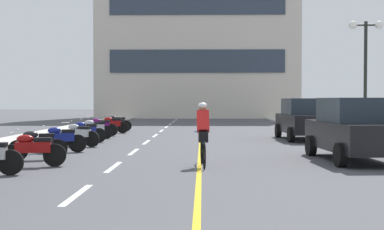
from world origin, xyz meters
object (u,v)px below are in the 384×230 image
motorcycle_5 (60,138)px  cyclist_rider (203,133)px  motorcycle_7 (85,131)px  motorcycle_3 (33,149)px  motorcycle_8 (94,129)px  motorcycle_6 (78,134)px  motorcycle_10 (112,124)px  motorcycle_4 (37,144)px  motorcycle_11 (116,123)px  street_lamp_mid (366,52)px  parked_car_near (354,129)px  motorcycle_9 (100,126)px  parked_car_mid (303,119)px

motorcycle_5 → cyclist_rider: size_ratio=0.95×
motorcycle_5 → motorcycle_7: (-0.07, 3.97, 0.00)m
motorcycle_7 → motorcycle_5: bearing=-89.0°
motorcycle_3 → motorcycle_8: size_ratio=1.03×
motorcycle_6 → motorcycle_8: bearing=93.2°
motorcycle_7 → motorcycle_10: same height
motorcycle_7 → motorcycle_4: bearing=-90.3°
motorcycle_5 → motorcycle_8: same height
motorcycle_10 → cyclist_rider: cyclist_rider is taller
motorcycle_11 → motorcycle_4: bearing=-90.0°
motorcycle_6 → motorcycle_4: bearing=-92.4°
motorcycle_10 → motorcycle_4: bearing=-90.4°
motorcycle_3 → street_lamp_mid: bearing=37.7°
motorcycle_6 → motorcycle_10: bearing=90.7°
motorcycle_6 → motorcycle_8: same height
motorcycle_3 → motorcycle_6: 5.92m
parked_car_near → motorcycle_7: bearing=146.3°
motorcycle_4 → motorcycle_7: 6.08m
motorcycle_5 → motorcycle_6: 2.21m
motorcycle_4 → motorcycle_8: bearing=90.3°
street_lamp_mid → motorcycle_4: street_lamp_mid is taller
motorcycle_6 → cyclist_rider: bearing=-50.3°
motorcycle_6 → motorcycle_7: (-0.15, 1.77, 0.00)m
motorcycle_8 → motorcycle_11: bearing=89.8°
motorcycle_6 → motorcycle_9: (-0.31, 5.70, 0.00)m
motorcycle_6 → motorcycle_8: 3.82m
motorcycle_3 → motorcycle_4: bearing=103.6°
motorcycle_5 → motorcycle_11: bearing=90.5°
motorcycle_6 → motorcycle_3: bearing=-88.0°
parked_car_mid → motorcycle_11: bearing=146.0°
motorcycle_6 → motorcycle_11: bearing=91.1°
parked_car_near → motorcycle_11: (-9.21, 14.19, -0.44)m
motorcycle_8 → motorcycle_6: bearing=-86.8°
motorcycle_6 → cyclist_rider: 7.33m
parked_car_near → motorcycle_7: 11.03m
motorcycle_9 → motorcycle_11: (0.12, 4.15, 0.00)m
motorcycle_5 → motorcycle_11: size_ratio=0.99×
street_lamp_mid → motorcycle_5: bearing=-156.5°
motorcycle_5 → motorcycle_6: bearing=88.0°
parked_car_mid → motorcycle_3: 13.03m
motorcycle_4 → motorcycle_9: bearing=90.7°
motorcycle_8 → motorcycle_3: bearing=-87.5°
street_lamp_mid → parked_car_near: 8.17m
motorcycle_6 → parked_car_mid: bearing=21.5°
motorcycle_4 → street_lamp_mid: bearing=31.4°
parked_car_mid → motorcycle_9: size_ratio=2.51×
motorcycle_5 → parked_car_mid: bearing=32.2°
motorcycle_10 → motorcycle_7: bearing=-90.5°
motorcycle_9 → motorcycle_3: bearing=-87.5°
parked_car_near → motorcycle_6: 10.02m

